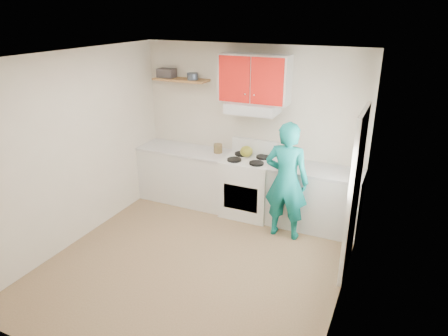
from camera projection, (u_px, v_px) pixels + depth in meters
The scene contains 21 objects.
floor at pixel (196, 263), 5.31m from camera, with size 3.80×3.80×0.00m, color brown.
ceiling at pixel (190, 56), 4.37m from camera, with size 3.60×3.80×0.04m, color white.
back_wall at pixel (251, 129), 6.45m from camera, with size 3.60×0.04×2.60m, color beige.
front_wall at pixel (78, 250), 3.23m from camera, with size 3.60×0.04×2.60m, color beige.
left_wall at pixel (76, 149), 5.54m from camera, with size 0.04×3.80×2.60m, color beige.
right_wall at pixel (350, 197), 4.14m from camera, with size 0.04×3.80×2.60m, color beige.
door at pixel (354, 194), 4.84m from camera, with size 0.05×0.85×2.05m, color white.
door_glass at pixel (356, 160), 4.70m from camera, with size 0.01×0.55×0.95m, color white.
counter_left at pixel (186, 175), 6.91m from camera, with size 1.52×0.60×0.90m, color silver.
counter_right at pixel (314, 199), 6.06m from camera, with size 1.32×0.60×0.90m, color silver.
stove at pixel (248, 187), 6.44m from camera, with size 0.76×0.65×0.92m, color white.
range_hood at pixel (253, 108), 6.08m from camera, with size 0.76×0.44×0.15m, color silver.
upper_cabinets at pixel (255, 79), 5.97m from camera, with size 1.02×0.33×0.70m, color #B81610.
shelf at pixel (181, 80), 6.50m from camera, with size 0.90×0.30×0.04m, color brown.
books at pixel (167, 73), 6.57m from camera, with size 0.27×0.20×0.14m, color #3B3435.
tin at pixel (193, 76), 6.36m from camera, with size 0.17×0.17×0.11m, color #333D4C.
kettle at pixel (246, 151), 6.36m from camera, with size 0.20×0.20×0.17m, color olive.
crock at pixel (218, 149), 6.53m from camera, with size 0.14×0.14×0.17m, color #4F3E22.
cutting_board at pixel (311, 172), 5.83m from camera, with size 0.29×0.21×0.02m, color olive.
silicone_mat at pixel (342, 176), 5.70m from camera, with size 0.28×0.23×0.01m, color red.
person at pixel (286, 181), 5.67m from camera, with size 0.62×0.41×1.70m, color #0C6F6C.
Camera 1 is at (2.20, -3.94, 3.08)m, focal length 32.87 mm.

